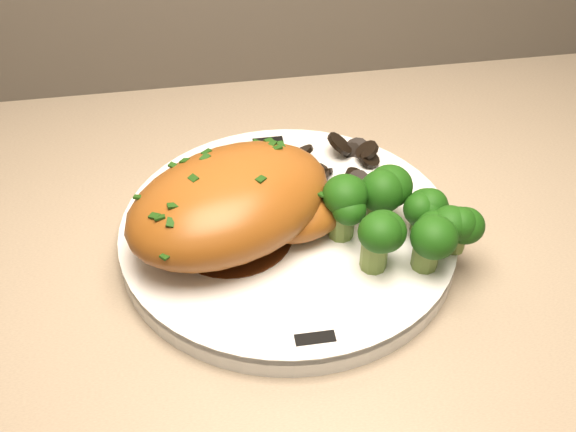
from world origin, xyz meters
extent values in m
cube|color=gray|center=(0.12, 1.67, 0.90)|extent=(2.13, 0.70, 0.03)
cube|color=#4C443A|center=(0.12, 1.99, 0.98)|extent=(2.13, 0.02, 0.12)
cylinder|color=silver|center=(-0.07, 1.73, 0.93)|extent=(0.28, 0.28, 0.02)
cube|color=black|center=(-0.07, 1.84, 0.94)|extent=(0.03, 0.01, 0.00)
cube|color=black|center=(-0.19, 1.73, 0.94)|extent=(0.01, 0.03, 0.00)
cube|color=black|center=(-0.07, 1.61, 0.94)|extent=(0.03, 0.01, 0.00)
cube|color=black|center=(0.04, 1.73, 0.94)|extent=(0.01, 0.03, 0.00)
cylinder|color=#3B1A0A|center=(-0.12, 1.72, 0.94)|extent=(0.09, 0.09, 0.00)
ellipsoid|color=#924E19|center=(-0.12, 1.72, 0.97)|extent=(0.20, 0.17, 0.06)
ellipsoid|color=#924E19|center=(-0.06, 1.72, 0.96)|extent=(0.09, 0.08, 0.03)
cube|color=#14360B|center=(-0.16, 1.71, 1.00)|extent=(0.01, 0.01, 0.00)
cube|color=#14360B|center=(-0.15, 1.72, 1.00)|extent=(0.01, 0.01, 0.00)
cube|color=#14360B|center=(-0.13, 1.72, 1.00)|extent=(0.01, 0.01, 0.00)
cube|color=#14360B|center=(-0.11, 1.73, 1.00)|extent=(0.01, 0.01, 0.00)
cube|color=#14360B|center=(-0.09, 1.74, 1.00)|extent=(0.01, 0.01, 0.00)
cube|color=#14360B|center=(-0.08, 1.75, 1.00)|extent=(0.01, 0.01, 0.00)
cylinder|color=black|center=(0.00, 1.78, 0.94)|extent=(0.02, 0.02, 0.01)
cylinder|color=black|center=(-0.01, 1.79, 0.94)|extent=(0.02, 0.02, 0.01)
cylinder|color=black|center=(-0.02, 1.80, 0.95)|extent=(0.02, 0.02, 0.01)
cylinder|color=black|center=(-0.03, 1.80, 0.94)|extent=(0.02, 0.02, 0.01)
cylinder|color=black|center=(-0.05, 1.80, 0.94)|extent=(0.02, 0.02, 0.01)
cylinder|color=black|center=(-0.06, 1.80, 0.95)|extent=(0.03, 0.03, 0.02)
cylinder|color=black|center=(-0.07, 1.79, 0.94)|extent=(0.03, 0.03, 0.01)
cylinder|color=black|center=(-0.07, 1.78, 0.94)|extent=(0.02, 0.02, 0.00)
cylinder|color=black|center=(-0.07, 1.77, 0.95)|extent=(0.03, 0.03, 0.01)
cylinder|color=black|center=(-0.06, 1.76, 0.94)|extent=(0.03, 0.03, 0.02)
cylinder|color=black|center=(-0.05, 1.76, 0.94)|extent=(0.03, 0.03, 0.01)
cylinder|color=black|center=(-0.03, 1.76, 0.95)|extent=(0.03, 0.03, 0.02)
cylinder|color=black|center=(-0.02, 1.76, 0.94)|extent=(0.04, 0.04, 0.01)
cylinder|color=black|center=(-0.01, 1.77, 0.94)|extent=(0.04, 0.04, 0.01)
cylinder|color=olive|center=(-0.04, 1.71, 0.95)|extent=(0.02, 0.02, 0.03)
sphere|color=black|center=(-0.04, 1.71, 0.97)|extent=(0.03, 0.03, 0.03)
cylinder|color=olive|center=(0.00, 1.72, 0.95)|extent=(0.02, 0.02, 0.03)
sphere|color=black|center=(0.00, 1.72, 0.97)|extent=(0.03, 0.03, 0.03)
cylinder|color=olive|center=(0.03, 1.70, 0.95)|extent=(0.02, 0.02, 0.03)
sphere|color=black|center=(0.03, 1.70, 0.97)|extent=(0.03, 0.03, 0.03)
cylinder|color=olive|center=(-0.02, 1.67, 0.95)|extent=(0.02, 0.02, 0.03)
sphere|color=black|center=(-0.02, 1.67, 0.97)|extent=(0.03, 0.03, 0.03)
cylinder|color=olive|center=(0.02, 1.67, 0.95)|extent=(0.02, 0.02, 0.03)
sphere|color=black|center=(0.02, 1.67, 0.97)|extent=(0.03, 0.03, 0.03)
cylinder|color=olive|center=(0.04, 1.68, 0.95)|extent=(0.02, 0.02, 0.03)
sphere|color=black|center=(0.04, 1.68, 0.97)|extent=(0.03, 0.03, 0.03)
camera|label=1|loc=(-0.14, 1.32, 1.31)|focal=45.00mm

